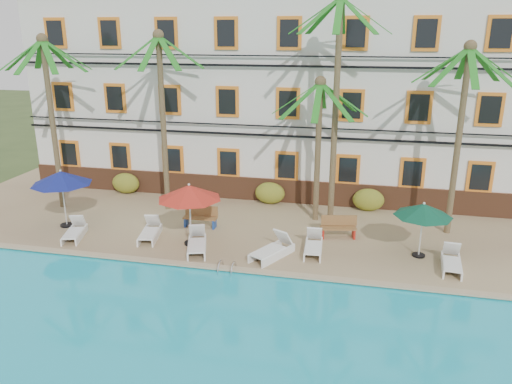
% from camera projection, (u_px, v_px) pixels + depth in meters
% --- Properties ---
extents(ground, '(100.00, 100.00, 0.00)m').
position_uv_depth(ground, '(219.00, 263.00, 19.28)').
color(ground, '#384C23').
rests_on(ground, ground).
extents(pool_deck, '(30.00, 12.00, 0.25)m').
position_uv_depth(pool_deck, '(248.00, 215.00, 23.89)').
color(pool_deck, tan).
rests_on(pool_deck, ground).
extents(swimming_pool, '(26.00, 12.00, 0.20)m').
position_uv_depth(swimming_pool, '(141.00, 378.00, 12.75)').
color(swimming_pool, '#1BB3CD').
rests_on(swimming_pool, ground).
extents(pool_coping, '(30.00, 0.35, 0.06)m').
position_uv_depth(pool_coping, '(212.00, 267.00, 18.36)').
color(pool_coping, tan).
rests_on(pool_coping, pool_deck).
extents(hotel_building, '(25.40, 6.44, 10.22)m').
position_uv_depth(hotel_building, '(269.00, 93.00, 26.89)').
color(hotel_building, silver).
rests_on(hotel_building, pool_deck).
extents(palm_a, '(4.14, 4.14, 8.22)m').
position_uv_depth(palm_a, '(50.00, 100.00, 23.17)').
color(palm_a, brown).
rests_on(palm_a, pool_deck).
extents(palm_b, '(4.14, 4.14, 8.38)m').
position_uv_depth(palm_b, '(162.00, 99.00, 22.83)').
color(palm_b, brown).
rests_on(palm_b, pool_deck).
extents(palm_c, '(4.14, 4.14, 6.50)m').
position_uv_depth(palm_c, '(319.00, 129.00, 21.77)').
color(palm_c, brown).
rests_on(palm_c, pool_deck).
extents(palm_d, '(4.14, 4.14, 9.85)m').
position_uv_depth(palm_d, '(337.00, 85.00, 20.70)').
color(palm_d, brown).
rests_on(palm_d, pool_deck).
extents(palm_e, '(4.14, 4.14, 7.99)m').
position_uv_depth(palm_e, '(462.00, 114.00, 19.99)').
color(palm_e, brown).
rests_on(palm_e, pool_deck).
extents(shrub_left, '(1.50, 0.90, 1.10)m').
position_uv_depth(shrub_left, '(126.00, 183.00, 26.63)').
color(shrub_left, '#33611B').
rests_on(shrub_left, pool_deck).
extents(shrub_mid, '(1.50, 0.90, 1.10)m').
position_uv_depth(shrub_mid, '(270.00, 193.00, 25.01)').
color(shrub_mid, '#33611B').
rests_on(shrub_mid, pool_deck).
extents(shrub_right, '(1.50, 0.90, 1.10)m').
position_uv_depth(shrub_right, '(368.00, 200.00, 24.02)').
color(shrub_right, '#33611B').
rests_on(shrub_right, pool_deck).
extents(umbrella_blue, '(2.61, 2.61, 2.61)m').
position_uv_depth(umbrella_blue, '(61.00, 178.00, 21.60)').
color(umbrella_blue, black).
rests_on(umbrella_blue, pool_deck).
extents(umbrella_red, '(2.59, 2.59, 2.59)m').
position_uv_depth(umbrella_red, '(189.00, 192.00, 19.73)').
color(umbrella_red, black).
rests_on(umbrella_red, pool_deck).
extents(umbrella_green, '(2.20, 2.20, 2.21)m').
position_uv_depth(umbrella_green, '(423.00, 210.00, 18.72)').
color(umbrella_green, black).
rests_on(umbrella_green, pool_deck).
extents(lounger_a, '(1.11, 1.91, 0.85)m').
position_uv_depth(lounger_a, '(75.00, 231.00, 20.96)').
color(lounger_a, white).
rests_on(lounger_a, pool_deck).
extents(lounger_b, '(1.02, 1.97, 0.89)m').
position_uv_depth(lounger_b, '(150.00, 232.00, 20.91)').
color(lounger_b, white).
rests_on(lounger_b, pool_deck).
extents(lounger_c, '(1.26, 2.09, 0.93)m').
position_uv_depth(lounger_c, '(197.00, 243.00, 19.72)').
color(lounger_c, white).
rests_on(lounger_c, pool_deck).
extents(lounger_d, '(1.58, 2.12, 0.95)m').
position_uv_depth(lounger_d, '(273.00, 249.00, 19.15)').
color(lounger_d, white).
rests_on(lounger_d, pool_deck).
extents(lounger_e, '(0.76, 1.89, 0.88)m').
position_uv_depth(lounger_e, '(313.00, 245.00, 19.56)').
color(lounger_e, white).
rests_on(lounger_e, pool_deck).
extents(lounger_f, '(0.81, 1.90, 0.87)m').
position_uv_depth(lounger_f, '(452.00, 262.00, 18.19)').
color(lounger_f, white).
rests_on(lounger_f, pool_deck).
extents(bench_left, '(1.51, 0.51, 0.93)m').
position_uv_depth(bench_left, '(201.00, 216.00, 22.10)').
color(bench_left, olive).
rests_on(bench_left, pool_deck).
extents(bench_right, '(1.56, 0.76, 0.93)m').
position_uv_depth(bench_right, '(338.00, 226.00, 20.96)').
color(bench_right, olive).
rests_on(bench_right, pool_deck).
extents(pool_ladder, '(0.54, 0.74, 0.74)m').
position_uv_depth(pool_ladder, '(227.00, 270.00, 18.15)').
color(pool_ladder, silver).
rests_on(pool_ladder, ground).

